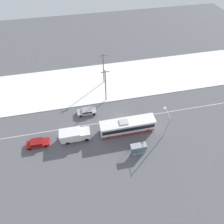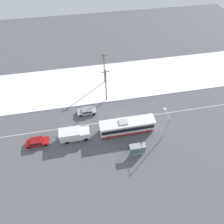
% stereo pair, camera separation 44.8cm
% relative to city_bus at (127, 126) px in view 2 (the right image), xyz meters
% --- Properties ---
extents(ground_plane, '(120.00, 120.00, 0.00)m').
position_rel_city_bus_xyz_m(ground_plane, '(-0.36, 3.14, -1.73)').
color(ground_plane, '#56565B').
extents(snow_lot, '(80.00, 15.55, 0.12)m').
position_rel_city_bus_xyz_m(snow_lot, '(-0.36, 16.89, -1.67)').
color(snow_lot, white).
rests_on(snow_lot, ground_plane).
extents(lane_marking_center, '(60.00, 0.12, 0.00)m').
position_rel_city_bus_xyz_m(lane_marking_center, '(-0.36, 3.14, -1.72)').
color(lane_marking_center, silver).
rests_on(lane_marking_center, ground_plane).
extents(city_bus, '(11.57, 2.57, 3.54)m').
position_rel_city_bus_xyz_m(city_bus, '(0.00, 0.00, 0.00)').
color(city_bus, white).
rests_on(city_bus, ground_plane).
extents(box_truck, '(6.12, 2.30, 2.80)m').
position_rel_city_bus_xyz_m(box_truck, '(-11.13, 0.15, -0.17)').
color(box_truck, silver).
rests_on(box_truck, ground_plane).
extents(sedan_car, '(4.35, 1.80, 1.36)m').
position_rel_city_bus_xyz_m(sedan_car, '(-7.98, 6.52, -0.98)').
color(sedan_car, '#9E9EA3').
rests_on(sedan_car, ground_plane).
extents(parked_car_near_truck, '(4.46, 1.80, 1.45)m').
position_rel_city_bus_xyz_m(parked_car_near_truck, '(-18.75, 0.18, -0.93)').
color(parked_car_near_truck, maroon).
rests_on(parked_car_near_truck, ground_plane).
extents(pedestrian_at_stop, '(0.65, 0.29, 1.79)m').
position_rel_city_bus_xyz_m(pedestrian_at_stop, '(1.22, -4.39, -0.63)').
color(pedestrian_at_stop, '#23232D').
rests_on(pedestrian_at_stop, ground_plane).
extents(bus_shelter, '(3.11, 1.20, 2.40)m').
position_rel_city_bus_xyz_m(bus_shelter, '(0.82, -5.49, -0.05)').
color(bus_shelter, gray).
rests_on(bus_shelter, ground_plane).
extents(streetlamp, '(0.36, 2.97, 6.70)m').
position_rel_city_bus_xyz_m(streetlamp, '(7.08, -2.48, 2.61)').
color(streetlamp, '#9EA3A8').
rests_on(streetlamp, ground_plane).
extents(utility_pole_roadside, '(1.80, 0.24, 9.23)m').
position_rel_city_bus_xyz_m(utility_pole_roadside, '(-2.83, 9.91, 3.08)').
color(utility_pole_roadside, brown).
rests_on(utility_pole_roadside, ground_plane).
extents(utility_pole_snowlot, '(1.80, 0.24, 8.80)m').
position_rel_city_bus_xyz_m(utility_pole_snowlot, '(-2.21, 16.66, 2.87)').
color(utility_pole_snowlot, brown).
rests_on(utility_pole_snowlot, ground_plane).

